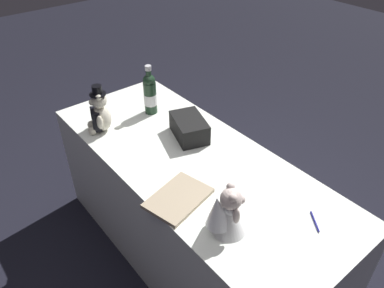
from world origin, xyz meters
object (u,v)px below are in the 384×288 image
(signing_pen, at_px, (315,222))
(guestbook, at_px, (178,198))
(teddy_bear_bride, at_px, (227,213))
(gift_case_black, at_px, (189,128))
(teddy_bear_groom, at_px, (99,114))
(champagne_bottle, at_px, (150,93))

(signing_pen, relative_size, guestbook, 0.35)
(teddy_bear_bride, height_order, gift_case_black, teddy_bear_bride)
(teddy_bear_groom, bearing_deg, guestbook, 179.76)
(gift_case_black, bearing_deg, signing_pen, -179.34)
(teddy_bear_groom, relative_size, signing_pen, 2.82)
(teddy_bear_bride, distance_m, gift_case_black, 0.74)
(teddy_bear_groom, relative_size, teddy_bear_bride, 1.23)
(teddy_bear_groom, bearing_deg, gift_case_black, -136.22)
(teddy_bear_groom, height_order, gift_case_black, teddy_bear_groom)
(teddy_bear_bride, height_order, signing_pen, teddy_bear_bride)
(teddy_bear_groom, xyz_separation_m, guestbook, (-0.78, 0.00, -0.10))
(teddy_bear_groom, distance_m, guestbook, 0.78)
(champagne_bottle, relative_size, gift_case_black, 1.09)
(teddy_bear_bride, relative_size, gift_case_black, 0.81)
(champagne_bottle, distance_m, signing_pen, 1.27)
(teddy_bear_groom, xyz_separation_m, champagne_bottle, (-0.02, -0.35, 0.03))
(signing_pen, distance_m, gift_case_black, 0.89)
(teddy_bear_bride, xyz_separation_m, gift_case_black, (0.66, -0.33, -0.05))
(teddy_bear_groom, distance_m, teddy_bear_bride, 1.06)
(signing_pen, xyz_separation_m, guestbook, (0.51, 0.39, 0.01))
(signing_pen, height_order, guestbook, guestbook)
(champagne_bottle, relative_size, guestbook, 1.08)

